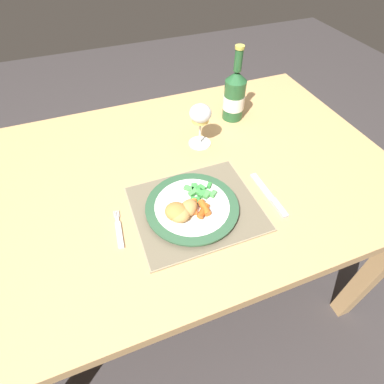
{
  "coord_description": "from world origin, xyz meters",
  "views": [
    {
      "loc": [
        -0.17,
        -0.66,
        1.39
      ],
      "look_at": [
        0.03,
        -0.13,
        0.78
      ],
      "focal_mm": 28.0,
      "sensor_mm": 36.0,
      "label": 1
    }
  ],
  "objects_px": {
    "wine_glass": "(200,116)",
    "fork": "(119,232)",
    "bottle": "(234,95)",
    "dining_table": "(170,192)",
    "dinner_plate": "(192,207)",
    "table_knife": "(272,198)"
  },
  "relations": [
    {
      "from": "dining_table",
      "to": "dinner_plate",
      "type": "distance_m",
      "value": 0.2
    },
    {
      "from": "fork",
      "to": "dining_table",
      "type": "bearing_deg",
      "value": 41.64
    },
    {
      "from": "dining_table",
      "to": "dinner_plate",
      "type": "relative_size",
      "value": 5.62
    },
    {
      "from": "dinner_plate",
      "to": "table_knife",
      "type": "relative_size",
      "value": 1.39
    },
    {
      "from": "dining_table",
      "to": "bottle",
      "type": "xyz_separation_m",
      "value": [
        0.32,
        0.21,
        0.18
      ]
    },
    {
      "from": "dining_table",
      "to": "wine_glass",
      "type": "relative_size",
      "value": 9.58
    },
    {
      "from": "bottle",
      "to": "dining_table",
      "type": "bearing_deg",
      "value": -146.94
    },
    {
      "from": "table_knife",
      "to": "bottle",
      "type": "bearing_deg",
      "value": 79.44
    },
    {
      "from": "dining_table",
      "to": "table_knife",
      "type": "xyz_separation_m",
      "value": [
        0.25,
        -0.21,
        0.09
      ]
    },
    {
      "from": "dinner_plate",
      "to": "dining_table",
      "type": "bearing_deg",
      "value": 95.61
    },
    {
      "from": "wine_glass",
      "to": "fork",
      "type": "bearing_deg",
      "value": -141.09
    },
    {
      "from": "dinner_plate",
      "to": "wine_glass",
      "type": "height_order",
      "value": "wine_glass"
    },
    {
      "from": "wine_glass",
      "to": "bottle",
      "type": "distance_m",
      "value": 0.21
    },
    {
      "from": "table_knife",
      "to": "wine_glass",
      "type": "distance_m",
      "value": 0.34
    },
    {
      "from": "dinner_plate",
      "to": "bottle",
      "type": "xyz_separation_m",
      "value": [
        0.31,
        0.38,
        0.07
      ]
    },
    {
      "from": "dining_table",
      "to": "table_knife",
      "type": "bearing_deg",
      "value": -39.87
    },
    {
      "from": "wine_glass",
      "to": "dining_table",
      "type": "bearing_deg",
      "value": -144.83
    },
    {
      "from": "dinner_plate",
      "to": "wine_glass",
      "type": "relative_size",
      "value": 1.71
    },
    {
      "from": "dining_table",
      "to": "wine_glass",
      "type": "xyz_separation_m",
      "value": [
        0.15,
        0.1,
        0.19
      ]
    },
    {
      "from": "table_knife",
      "to": "bottle",
      "type": "height_order",
      "value": "bottle"
    },
    {
      "from": "wine_glass",
      "to": "table_knife",
      "type": "bearing_deg",
      "value": -72.49
    },
    {
      "from": "dining_table",
      "to": "fork",
      "type": "relative_size",
      "value": 11.46
    }
  ]
}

